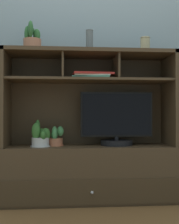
{
  "coord_description": "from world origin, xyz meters",
  "views": [
    {
      "loc": [
        -0.22,
        -2.54,
        0.71
      ],
      "look_at": [
        0.0,
        0.0,
        0.74
      ],
      "focal_mm": 48.69,
      "sensor_mm": 36.0,
      "label": 1
    }
  ],
  "objects_px": {
    "potted_orchid": "(56,138)",
    "magazine_stack_left": "(92,76)",
    "ceramic_vase": "(90,41)",
    "accent_vase": "(145,45)",
    "tv_monitor": "(117,123)",
    "potted_fern": "(41,137)",
    "potted_succulent": "(32,41)",
    "media_console": "(89,153)"
  },
  "relations": [
    {
      "from": "potted_orchid",
      "to": "magazine_stack_left",
      "type": "relative_size",
      "value": 0.48
    },
    {
      "from": "ceramic_vase",
      "to": "accent_vase",
      "type": "relative_size",
      "value": 1.39
    },
    {
      "from": "tv_monitor",
      "to": "potted_fern",
      "type": "bearing_deg",
      "value": -174.77
    },
    {
      "from": "potted_orchid",
      "to": "tv_monitor",
      "type": "bearing_deg",
      "value": 0.41
    },
    {
      "from": "potted_orchid",
      "to": "potted_succulent",
      "type": "height_order",
      "value": "potted_succulent"
    },
    {
      "from": "potted_orchid",
      "to": "media_console",
      "type": "bearing_deg",
      "value": -1.2
    },
    {
      "from": "tv_monitor",
      "to": "potted_orchid",
      "type": "distance_m",
      "value": 0.53
    },
    {
      "from": "media_console",
      "to": "ceramic_vase",
      "type": "relative_size",
      "value": 7.83
    },
    {
      "from": "media_console",
      "to": "tv_monitor",
      "type": "bearing_deg",
      "value": 2.35
    },
    {
      "from": "media_console",
      "to": "accent_vase",
      "type": "relative_size",
      "value": 10.87
    },
    {
      "from": "potted_orchid",
      "to": "accent_vase",
      "type": "relative_size",
      "value": 1.22
    },
    {
      "from": "ceramic_vase",
      "to": "accent_vase",
      "type": "xyz_separation_m",
      "value": [
        0.48,
        -0.0,
        -0.03
      ]
    },
    {
      "from": "potted_succulent",
      "to": "tv_monitor",
      "type": "bearing_deg",
      "value": 1.49
    },
    {
      "from": "media_console",
      "to": "potted_succulent",
      "type": "xyz_separation_m",
      "value": [
        -0.48,
        -0.01,
        0.93
      ]
    },
    {
      "from": "media_console",
      "to": "potted_orchid",
      "type": "distance_m",
      "value": 0.31
    },
    {
      "from": "tv_monitor",
      "to": "magazine_stack_left",
      "type": "distance_m",
      "value": 0.45
    },
    {
      "from": "tv_monitor",
      "to": "potted_orchid",
      "type": "relative_size",
      "value": 3.73
    },
    {
      "from": "magazine_stack_left",
      "to": "accent_vase",
      "type": "distance_m",
      "value": 0.54
    },
    {
      "from": "tv_monitor",
      "to": "potted_fern",
      "type": "height_order",
      "value": "tv_monitor"
    },
    {
      "from": "potted_fern",
      "to": "accent_vase",
      "type": "bearing_deg",
      "value": 2.04
    },
    {
      "from": "accent_vase",
      "to": "media_console",
      "type": "bearing_deg",
      "value": 177.91
    },
    {
      "from": "tv_monitor",
      "to": "potted_succulent",
      "type": "distance_m",
      "value": 0.98
    },
    {
      "from": "potted_succulent",
      "to": "potted_orchid",
      "type": "bearing_deg",
      "value": 4.3
    },
    {
      "from": "magazine_stack_left",
      "to": "accent_vase",
      "type": "relative_size",
      "value": 2.53
    },
    {
      "from": "ceramic_vase",
      "to": "potted_fern",
      "type": "bearing_deg",
      "value": -174.95
    },
    {
      "from": "potted_orchid",
      "to": "ceramic_vase",
      "type": "height_order",
      "value": "ceramic_vase"
    },
    {
      "from": "tv_monitor",
      "to": "accent_vase",
      "type": "height_order",
      "value": "accent_vase"
    },
    {
      "from": "media_console",
      "to": "potted_orchid",
      "type": "height_order",
      "value": "media_console"
    },
    {
      "from": "potted_orchid",
      "to": "potted_fern",
      "type": "xyz_separation_m",
      "value": [
        -0.12,
        -0.05,
        0.01
      ]
    },
    {
      "from": "tv_monitor",
      "to": "ceramic_vase",
      "type": "xyz_separation_m",
      "value": [
        -0.23,
        -0.02,
        0.69
      ]
    },
    {
      "from": "media_console",
      "to": "ceramic_vase",
      "type": "xyz_separation_m",
      "value": [
        0.0,
        -0.01,
        0.94
      ]
    },
    {
      "from": "tv_monitor",
      "to": "ceramic_vase",
      "type": "height_order",
      "value": "ceramic_vase"
    },
    {
      "from": "potted_succulent",
      "to": "accent_vase",
      "type": "bearing_deg",
      "value": -0.51
    },
    {
      "from": "media_console",
      "to": "potted_orchid",
      "type": "xyz_separation_m",
      "value": [
        -0.28,
        0.01,
        0.12
      ]
    },
    {
      "from": "media_console",
      "to": "accent_vase",
      "type": "xyz_separation_m",
      "value": [
        0.48,
        -0.02,
        0.91
      ]
    },
    {
      "from": "tv_monitor",
      "to": "potted_fern",
      "type": "relative_size",
      "value": 2.81
    },
    {
      "from": "ceramic_vase",
      "to": "potted_orchid",
      "type": "bearing_deg",
      "value": 176.14
    },
    {
      "from": "potted_orchid",
      "to": "magazine_stack_left",
      "type": "distance_m",
      "value": 0.6
    },
    {
      "from": "tv_monitor",
      "to": "accent_vase",
      "type": "relative_size",
      "value": 4.56
    },
    {
      "from": "potted_fern",
      "to": "potted_succulent",
      "type": "relative_size",
      "value": 0.91
    },
    {
      "from": "accent_vase",
      "to": "ceramic_vase",
      "type": "bearing_deg",
      "value": 179.48
    },
    {
      "from": "potted_orchid",
      "to": "ceramic_vase",
      "type": "relative_size",
      "value": 0.88
    }
  ]
}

